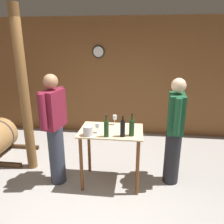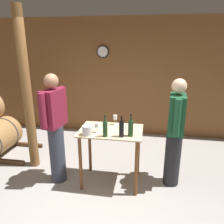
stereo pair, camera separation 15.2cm
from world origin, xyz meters
name	(u,v)px [view 1 (the left image)]	position (x,y,z in m)	size (l,w,h in m)	color
ground_plane	(92,208)	(0.00, 0.00, 0.00)	(14.00, 14.00, 0.00)	#9E9993
back_wall	(114,78)	(0.00, 2.71, 1.35)	(8.40, 0.08, 2.70)	brown
tasting_table	(111,142)	(0.19, 0.62, 0.70)	(0.94, 0.65, 0.90)	beige
wooden_post	(24,94)	(-1.27, 0.90, 1.35)	(0.16, 0.16, 2.70)	brown
wine_bottle_far_left	(106,128)	(0.15, 0.38, 1.02)	(0.07, 0.07, 0.32)	#193819
wine_bottle_left	(123,128)	(0.37, 0.41, 1.02)	(0.07, 0.07, 0.30)	black
wine_bottle_center	(132,127)	(0.49, 0.45, 1.02)	(0.07, 0.07, 0.32)	#193819
wine_glass_near_left	(97,126)	(0.00, 0.49, 1.00)	(0.06, 0.06, 0.15)	silver
wine_glass_near_center	(115,118)	(0.21, 0.85, 1.01)	(0.06, 0.06, 0.16)	silver
ice_bucket	(88,131)	(-0.11, 0.39, 0.96)	(0.14, 0.14, 0.14)	silver
person_host	(174,130)	(1.13, 0.75, 0.88)	(0.25, 0.59, 1.67)	#232328
person_visitor_with_scarf	(55,128)	(-0.66, 0.54, 0.92)	(0.29, 0.58, 1.73)	#333847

